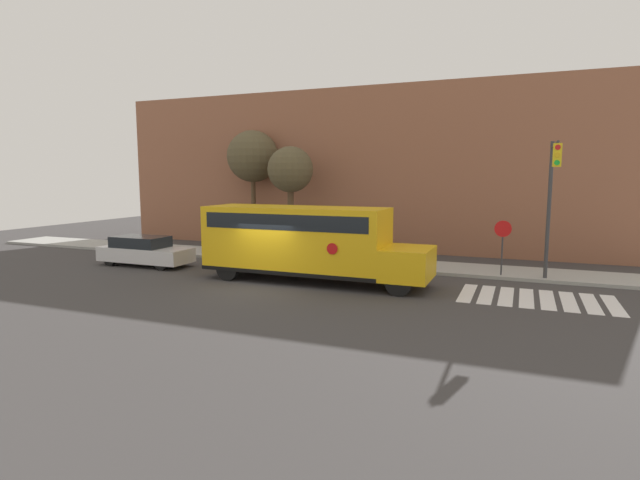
{
  "coord_description": "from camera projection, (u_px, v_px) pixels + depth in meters",
  "views": [
    {
      "loc": [
        9.69,
        -17.49,
        4.46
      ],
      "look_at": [
        1.7,
        2.09,
        1.74
      ],
      "focal_mm": 28.0,
      "sensor_mm": 36.0,
      "label": 1
    }
  ],
  "objects": [
    {
      "name": "traffic_light",
      "position": [
        551.0,
        190.0,
        19.62
      ],
      "size": [
        0.28,
        3.96,
        5.88
      ],
      "color": "#38383A",
      "rests_on": "ground"
    },
    {
      "name": "ground_plane",
      "position": [
        262.0,
        286.0,
        20.26
      ],
      "size": [
        60.0,
        60.0,
        0.0
      ],
      "primitive_type": "plane",
      "color": "#3A3838"
    },
    {
      "name": "stop_sign",
      "position": [
        502.0,
        240.0,
        21.66
      ],
      "size": [
        0.71,
        0.1,
        2.55
      ],
      "color": "#38383A",
      "rests_on": "ground"
    },
    {
      "name": "tree_far_sidewalk",
      "position": [
        290.0,
        171.0,
        28.59
      ],
      "size": [
        2.64,
        2.64,
        6.15
      ],
      "color": "brown",
      "rests_on": "ground"
    },
    {
      "name": "school_bus",
      "position": [
        304.0,
        239.0,
        21.06
      ],
      "size": [
        9.66,
        2.57,
        3.16
      ],
      "color": "yellow",
      "rests_on": "ground"
    },
    {
      "name": "sidewalk_strip",
      "position": [
        322.0,
        260.0,
        26.22
      ],
      "size": [
        44.0,
        3.0,
        0.15
      ],
      "color": "#9E9E99",
      "rests_on": "ground"
    },
    {
      "name": "parked_car",
      "position": [
        144.0,
        251.0,
        24.94
      ],
      "size": [
        4.79,
        1.74,
        1.47
      ],
      "color": "silver",
      "rests_on": "ground"
    },
    {
      "name": "tree_near_sidewalk",
      "position": [
        253.0,
        157.0,
        30.98
      ],
      "size": [
        3.2,
        3.2,
        7.27
      ],
      "color": "brown",
      "rests_on": "ground"
    },
    {
      "name": "crosswalk_stripes",
      "position": [
        537.0,
        299.0,
        18.24
      ],
      "size": [
        5.4,
        3.2,
        0.01
      ],
      "color": "white",
      "rests_on": "ground"
    },
    {
      "name": "building_backdrop",
      "position": [
        360.0,
        170.0,
        31.58
      ],
      "size": [
        32.0,
        4.0,
        9.67
      ],
      "color": "#935B42",
      "rests_on": "ground"
    }
  ]
}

